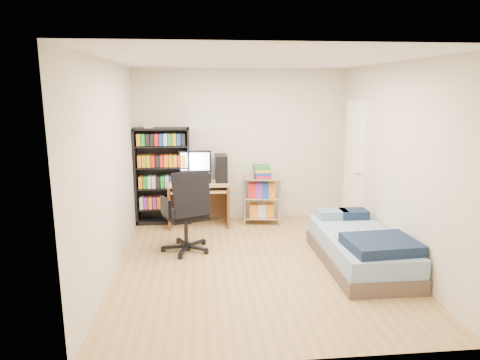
{
  "coord_description": "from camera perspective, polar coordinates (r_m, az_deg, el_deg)",
  "views": [
    {
      "loc": [
        -0.71,
        -5.05,
        2.18
      ],
      "look_at": [
        -0.18,
        0.4,
        1.0
      ],
      "focal_mm": 32.0,
      "sensor_mm": 36.0,
      "label": 1
    }
  ],
  "objects": [
    {
      "name": "media_shelf",
      "position": [
        7.05,
        -10.26,
        0.68
      ],
      "size": [
        0.88,
        0.29,
        1.63
      ],
      "color": "black",
      "rests_on": "room"
    },
    {
      "name": "door",
      "position": [
        6.94,
        15.03,
        1.91
      ],
      "size": [
        0.12,
        0.8,
        2.0
      ],
      "color": "white",
      "rests_on": "room"
    },
    {
      "name": "bed",
      "position": [
        5.61,
        15.79,
        -8.72
      ],
      "size": [
        0.9,
        1.8,
        0.51
      ],
      "color": "brown",
      "rests_on": "room"
    },
    {
      "name": "office_chair",
      "position": [
        5.84,
        -7.06,
        -6.1
      ],
      "size": [
        0.88,
        0.88,
        1.14
      ],
      "rotation": [
        0.0,
        0.0,
        0.4
      ],
      "color": "black",
      "rests_on": "room"
    },
    {
      "name": "computer_desk",
      "position": [
        6.91,
        -4.75,
        -0.7
      ],
      "size": [
        0.96,
        0.56,
        1.21
      ],
      "color": "tan",
      "rests_on": "room"
    },
    {
      "name": "wire_cart",
      "position": [
        6.99,
        2.95,
        -0.79
      ],
      "size": [
        0.64,
        0.49,
        0.95
      ],
      "rotation": [
        0.0,
        0.0,
        -0.12
      ],
      "color": "silver",
      "rests_on": "room"
    },
    {
      "name": "room",
      "position": [
        5.18,
        2.37,
        1.78
      ],
      "size": [
        3.58,
        4.08,
        2.58
      ],
      "color": "tan",
      "rests_on": "ground"
    }
  ]
}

